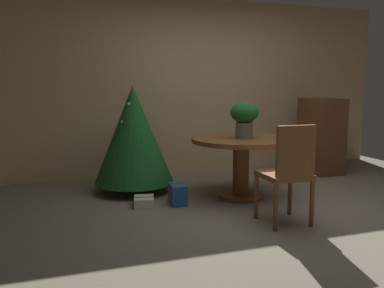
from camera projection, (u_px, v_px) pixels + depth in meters
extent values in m
plane|color=#756B5B|center=(274.00, 211.00, 4.42)|extent=(6.60, 6.60, 0.00)
cube|color=tan|center=(203.00, 87.00, 6.29)|extent=(6.00, 0.10, 2.60)
cylinder|color=brown|center=(240.00, 195.00, 4.95)|extent=(0.55, 0.55, 0.04)
cylinder|color=brown|center=(241.00, 168.00, 4.90)|extent=(0.19, 0.19, 0.63)
cylinder|color=brown|center=(241.00, 140.00, 4.85)|extent=(1.18, 1.18, 0.05)
cylinder|color=#665B51|center=(244.00, 130.00, 4.80)|extent=(0.20, 0.20, 0.19)
ellipsoid|color=#195623|center=(244.00, 112.00, 4.77)|extent=(0.33, 0.33, 0.25)
sphere|color=#E5A8B2|center=(256.00, 113.00, 4.74)|extent=(0.05, 0.05, 0.05)
sphere|color=#E5A8B2|center=(238.00, 109.00, 4.79)|extent=(0.06, 0.06, 0.06)
cylinder|color=brown|center=(256.00, 197.00, 4.14)|extent=(0.04, 0.04, 0.45)
cylinder|color=brown|center=(290.00, 194.00, 4.26)|extent=(0.04, 0.04, 0.45)
cylinder|color=brown|center=(276.00, 208.00, 3.78)|extent=(0.04, 0.04, 0.45)
cylinder|color=brown|center=(312.00, 204.00, 3.90)|extent=(0.04, 0.04, 0.45)
cube|color=brown|center=(284.00, 175.00, 3.98)|extent=(0.43, 0.42, 0.05)
cube|color=brown|center=(296.00, 151.00, 3.77)|extent=(0.39, 0.05, 0.48)
cylinder|color=brown|center=(135.00, 186.00, 5.22)|extent=(0.10, 0.10, 0.12)
cone|color=#195623|center=(133.00, 135.00, 5.12)|extent=(0.99, 0.99, 1.21)
sphere|color=silver|center=(112.00, 141.00, 5.10)|extent=(0.04, 0.04, 0.04)
sphere|color=silver|center=(128.00, 104.00, 5.10)|extent=(0.05, 0.05, 0.05)
sphere|color=red|center=(133.00, 153.00, 5.50)|extent=(0.05, 0.05, 0.05)
sphere|color=silver|center=(129.00, 104.00, 4.99)|extent=(0.05, 0.05, 0.05)
sphere|color=gold|center=(122.00, 122.00, 4.97)|extent=(0.04, 0.04, 0.04)
sphere|color=silver|center=(149.00, 137.00, 5.27)|extent=(0.06, 0.06, 0.06)
cube|color=silver|center=(144.00, 202.00, 4.58)|extent=(0.27, 0.30, 0.10)
cube|color=red|center=(144.00, 202.00, 4.58)|extent=(0.22, 0.08, 0.10)
cube|color=#1E569E|center=(178.00, 194.00, 4.66)|extent=(0.18, 0.28, 0.23)
cube|color=red|center=(178.00, 194.00, 4.66)|extent=(0.17, 0.04, 0.23)
cube|color=brown|center=(321.00, 136.00, 6.25)|extent=(0.44, 0.65, 1.13)
sphere|color=#B29338|center=(308.00, 133.00, 6.17)|extent=(0.04, 0.04, 0.04)
cylinder|color=#4C382D|center=(288.00, 175.00, 5.87)|extent=(0.21, 0.21, 0.13)
sphere|color=#195623|center=(289.00, 162.00, 5.84)|extent=(0.29, 0.29, 0.29)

